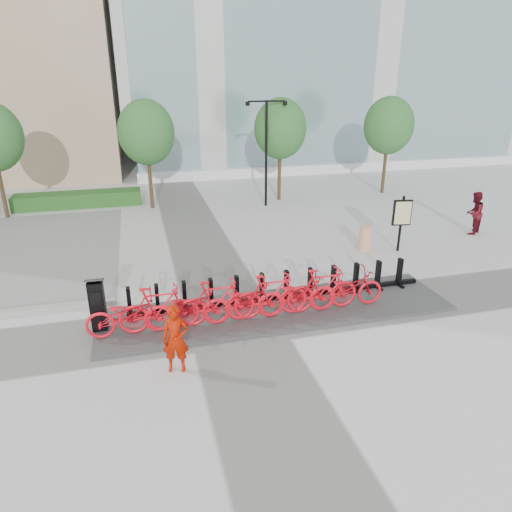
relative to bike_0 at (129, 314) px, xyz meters
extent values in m
plane|color=silver|center=(2.60, 0.05, -0.62)|extent=(120.00, 120.00, 0.00)
cube|color=#1B4715|center=(-2.40, 13.25, -0.27)|extent=(6.00, 1.20, 0.70)
cylinder|color=#4D3B23|center=(-5.40, 12.05, 0.88)|extent=(0.18, 0.18, 3.00)
cylinder|color=#4D3B23|center=(1.10, 12.05, 0.88)|extent=(0.18, 0.18, 3.00)
ellipsoid|color=#1E4D1D|center=(1.10, 12.05, 2.98)|extent=(2.60, 2.60, 2.99)
cylinder|color=#4D3B23|center=(7.60, 12.05, 0.88)|extent=(0.18, 0.18, 3.00)
ellipsoid|color=#1E4D1D|center=(7.60, 12.05, 2.98)|extent=(2.60, 2.60, 2.99)
cylinder|color=#4D3B23|center=(13.60, 12.05, 0.88)|extent=(0.18, 0.18, 3.00)
ellipsoid|color=#1E4D1D|center=(13.60, 12.05, 2.98)|extent=(2.60, 2.60, 2.99)
cylinder|color=black|center=(6.60, 11.05, 1.88)|extent=(0.12, 0.12, 5.00)
cube|color=black|center=(6.15, 11.05, 4.33)|extent=(0.90, 0.08, 0.08)
cube|color=black|center=(7.05, 11.05, 4.33)|extent=(0.90, 0.08, 0.08)
cylinder|color=black|center=(5.70, 11.05, 4.23)|extent=(0.20, 0.20, 0.18)
cylinder|color=black|center=(7.50, 11.05, 4.23)|extent=(0.20, 0.20, 0.18)
cube|color=#404040|center=(3.90, 0.35, -0.58)|extent=(9.60, 2.40, 0.08)
imported|color=red|center=(0.00, 0.00, 0.00)|extent=(2.07, 0.72, 1.09)
imported|color=red|center=(0.72, 0.00, 0.06)|extent=(2.01, 0.57, 1.21)
imported|color=red|center=(1.44, 0.00, 0.00)|extent=(2.07, 0.72, 1.09)
imported|color=red|center=(2.16, 0.00, 0.06)|extent=(2.01, 0.57, 1.21)
imported|color=red|center=(2.88, 0.00, 0.00)|extent=(2.07, 0.72, 1.09)
imported|color=red|center=(3.60, 0.00, 0.06)|extent=(2.01, 0.57, 1.21)
imported|color=red|center=(4.32, 0.00, 0.00)|extent=(2.07, 0.72, 1.09)
imported|color=red|center=(5.04, 0.00, 0.06)|extent=(2.01, 0.57, 1.21)
imported|color=red|center=(5.76, 0.00, 0.00)|extent=(2.07, 0.72, 1.09)
cube|color=black|center=(-0.74, 0.45, 0.11)|extent=(0.38, 0.32, 1.30)
cube|color=black|center=(-0.74, 0.45, 0.80)|extent=(0.45, 0.38, 0.17)
cube|color=black|center=(-0.74, 0.28, 0.36)|extent=(0.26, 0.03, 0.37)
imported|color=#9F1300|center=(0.97, -1.67, 0.16)|extent=(0.63, 0.48, 1.56)
imported|color=#4C0A14|center=(13.55, 4.70, 0.25)|extent=(1.07, 1.01, 1.75)
cylinder|color=orange|center=(8.40, 4.02, -0.17)|extent=(0.51, 0.51, 0.91)
cylinder|color=black|center=(9.59, 3.69, 0.41)|extent=(0.09, 0.09, 2.07)
cube|color=black|center=(9.59, 3.69, 0.83)|extent=(0.68, 0.21, 0.94)
cube|color=beige|center=(9.59, 3.64, 0.83)|extent=(0.58, 0.12, 0.83)
camera|label=1|loc=(0.51, -10.23, 5.38)|focal=32.00mm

